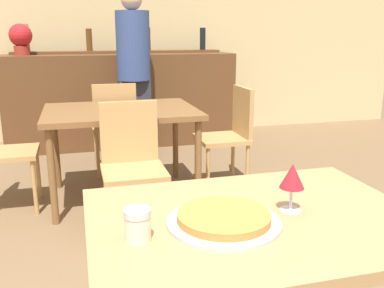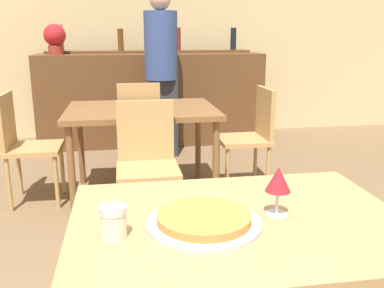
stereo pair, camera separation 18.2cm
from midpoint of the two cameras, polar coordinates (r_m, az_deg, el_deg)
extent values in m
cube|color=#D1B784|center=(5.56, -11.16, 15.47)|extent=(8.00, 0.05, 2.80)
cube|color=#A87F51|center=(1.38, 4.65, -10.35)|extent=(1.05, 0.77, 0.04)
cylinder|color=#A87F51|center=(1.99, 14.21, -14.39)|extent=(0.05, 0.05, 0.70)
cube|color=brown|center=(3.36, -11.04, 4.25)|extent=(1.15, 0.87, 0.04)
cylinder|color=brown|center=(3.09, -19.77, -4.22)|extent=(0.05, 0.05, 0.69)
cylinder|color=brown|center=(3.17, -0.81, -2.87)|extent=(0.05, 0.05, 0.69)
cylinder|color=brown|center=(3.81, -19.00, -0.67)|extent=(0.05, 0.05, 0.69)
cylinder|color=brown|center=(3.87, -3.57, 0.36)|extent=(0.05, 0.05, 0.69)
cube|color=brown|center=(5.11, -10.24, 5.81)|extent=(2.60, 0.56, 1.06)
cube|color=brown|center=(5.20, -10.66, 11.97)|extent=(2.39, 0.24, 0.03)
cylinder|color=#9999A3|center=(5.21, -22.24, 12.96)|extent=(0.07, 0.07, 0.30)
cylinder|color=#5B3314|center=(5.18, -14.57, 13.30)|extent=(0.07, 0.07, 0.25)
cylinder|color=maroon|center=(5.24, -6.94, 13.73)|extent=(0.06, 0.06, 0.26)
cylinder|color=black|center=(5.38, 0.43, 13.85)|extent=(0.07, 0.07, 0.26)
cube|color=tan|center=(2.76, -9.65, -3.75)|extent=(0.40, 0.40, 0.04)
cube|color=tan|center=(2.88, -10.21, 1.58)|extent=(0.38, 0.04, 0.41)
cylinder|color=tan|center=(2.68, -12.73, -9.72)|extent=(0.03, 0.03, 0.42)
cylinder|color=tan|center=(2.71, -5.45, -9.13)|extent=(0.03, 0.03, 0.42)
cylinder|color=tan|center=(2.99, -13.06, -7.08)|extent=(0.03, 0.03, 0.42)
cylinder|color=tan|center=(3.02, -6.57, -6.59)|extent=(0.03, 0.03, 0.42)
cube|color=tan|center=(4.08, -11.61, 2.16)|extent=(0.40, 0.40, 0.04)
cube|color=tan|center=(3.86, -11.60, 4.82)|extent=(0.38, 0.04, 0.41)
cylinder|color=tan|center=(4.31, -9.37, -0.16)|extent=(0.03, 0.03, 0.42)
cylinder|color=tan|center=(4.29, -13.88, -0.46)|extent=(0.03, 0.03, 0.42)
cylinder|color=tan|center=(3.99, -8.84, -1.37)|extent=(0.03, 0.03, 0.42)
cylinder|color=tan|center=(3.97, -13.73, -1.70)|extent=(0.03, 0.03, 0.42)
cube|color=tan|center=(3.46, -24.58, -1.13)|extent=(0.40, 0.40, 0.04)
cylinder|color=tan|center=(3.34, -21.73, -5.45)|extent=(0.03, 0.03, 0.42)
cylinder|color=tan|center=(3.66, -21.19, -3.67)|extent=(0.03, 0.03, 0.42)
cube|color=tan|center=(3.57, 2.51, 0.67)|extent=(0.40, 0.40, 0.04)
cube|color=tan|center=(3.58, 5.33, 4.31)|extent=(0.04, 0.38, 0.41)
cylinder|color=tan|center=(3.74, -0.80, -2.25)|extent=(0.03, 0.03, 0.42)
cylinder|color=tan|center=(3.43, 0.62, -3.84)|extent=(0.03, 0.03, 0.42)
cylinder|color=tan|center=(3.84, 4.12, -1.85)|extent=(0.03, 0.03, 0.42)
cylinder|color=tan|center=(3.53, 5.94, -3.36)|extent=(0.03, 0.03, 0.42)
cylinder|color=#B7B7BC|center=(1.31, 0.22, -10.48)|extent=(0.35, 0.35, 0.01)
cylinder|color=#CC7A38|center=(1.30, 0.22, -9.76)|extent=(0.28, 0.28, 0.02)
cylinder|color=beige|center=(1.22, -11.59, -11.06)|extent=(0.07, 0.07, 0.07)
cylinder|color=silver|center=(1.21, -11.70, -9.03)|extent=(0.08, 0.08, 0.02)
cube|color=#2D2D38|center=(4.57, -8.68, 3.32)|extent=(0.32, 0.18, 0.82)
cylinder|color=#33477F|center=(4.49, -9.06, 12.79)|extent=(0.34, 0.34, 0.68)
cylinder|color=silver|center=(1.42, 9.38, -8.74)|extent=(0.07, 0.07, 0.00)
cylinder|color=silver|center=(1.41, 9.45, -7.27)|extent=(0.01, 0.01, 0.07)
cone|color=maroon|center=(1.38, 9.59, -4.28)|extent=(0.08, 0.08, 0.08)
cylinder|color=maroon|center=(5.03, -22.73, 11.42)|extent=(0.16, 0.16, 0.10)
sphere|color=red|center=(5.03, -22.91, 13.21)|extent=(0.24, 0.24, 0.24)
camera|label=1|loc=(0.09, -92.86, -0.75)|focal=40.00mm
camera|label=2|loc=(0.09, 87.14, 0.75)|focal=40.00mm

